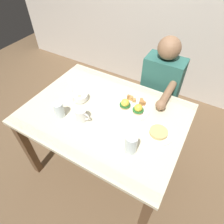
# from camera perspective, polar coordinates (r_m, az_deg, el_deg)

# --- Properties ---
(ground_plane) EXTENTS (6.00, 6.00, 0.00)m
(ground_plane) POSITION_cam_1_polar(r_m,az_deg,el_deg) (2.07, -1.64, -14.70)
(ground_plane) COLOR brown
(dining_table) EXTENTS (1.20, 0.90, 0.74)m
(dining_table) POSITION_cam_1_polar(r_m,az_deg,el_deg) (1.55, -2.12, -2.93)
(dining_table) COLOR beige
(dining_table) RESTS_ON ground_plane
(eggs_benedict_plate) EXTENTS (0.27, 0.27, 0.09)m
(eggs_benedict_plate) POSITION_cam_1_polar(r_m,az_deg,el_deg) (1.49, 5.92, 1.40)
(eggs_benedict_plate) COLOR white
(eggs_benedict_plate) RESTS_ON dining_table
(fruit_bowl) EXTENTS (0.12, 0.12, 0.06)m
(fruit_bowl) POSITION_cam_1_polar(r_m,az_deg,el_deg) (1.58, -9.30, 4.37)
(fruit_bowl) COLOR white
(fruit_bowl) RESTS_ON dining_table
(coffee_mug) EXTENTS (0.11, 0.08, 0.09)m
(coffee_mug) POSITION_cam_1_polar(r_m,az_deg,el_deg) (1.40, -8.99, -0.79)
(coffee_mug) COLOR white
(coffee_mug) RESTS_ON dining_table
(fork) EXTENTS (0.13, 0.12, 0.00)m
(fork) POSITION_cam_1_polar(r_m,az_deg,el_deg) (1.76, -12.21, 7.70)
(fork) COLOR silver
(fork) RESTS_ON dining_table
(water_glass_near) EXTENTS (0.07, 0.07, 0.12)m
(water_glass_near) POSITION_cam_1_polar(r_m,az_deg,el_deg) (1.46, -15.21, 0.33)
(water_glass_near) COLOR silver
(water_glass_near) RESTS_ON dining_table
(water_glass_far) EXTENTS (0.08, 0.08, 0.14)m
(water_glass_far) POSITION_cam_1_polar(r_m,az_deg,el_deg) (1.21, 5.61, -9.56)
(water_glass_far) COLOR silver
(water_glass_far) RESTS_ON dining_table
(side_plate) EXTENTS (0.20, 0.20, 0.04)m
(side_plate) POSITION_cam_1_polar(r_m,az_deg,el_deg) (1.36, 13.48, -6.06)
(side_plate) COLOR white
(side_plate) RESTS_ON dining_table
(diner_person) EXTENTS (0.34, 0.54, 1.14)m
(diner_person) POSITION_cam_1_polar(r_m,az_deg,el_deg) (1.88, 13.90, 6.64)
(diner_person) COLOR #33333D
(diner_person) RESTS_ON ground_plane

